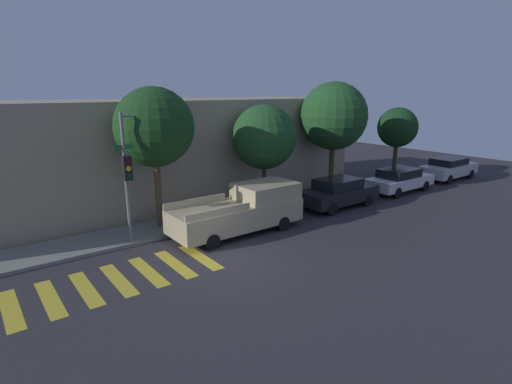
% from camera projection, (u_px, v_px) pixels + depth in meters
% --- Properties ---
extents(ground_plane, '(60.00, 60.00, 0.00)m').
position_uv_depth(ground_plane, '(223.00, 261.00, 13.95)').
color(ground_plane, '#2D2B30').
extents(sidewalk, '(26.00, 2.24, 0.14)m').
position_uv_depth(sidewalk, '(169.00, 226.00, 17.27)').
color(sidewalk, slate).
rests_on(sidewalk, ground).
extents(building_row, '(26.00, 6.00, 5.33)m').
position_uv_depth(building_row, '(128.00, 154.00, 20.12)').
color(building_row, gray).
rests_on(building_row, ground).
extents(crosswalk, '(6.32, 2.60, 0.00)m').
position_uv_depth(crosswalk, '(118.00, 280.00, 12.59)').
color(crosswalk, gold).
rests_on(crosswalk, ground).
extents(traffic_light_pole, '(2.60, 0.56, 5.04)m').
position_uv_depth(traffic_light_pole, '(139.00, 157.00, 14.84)').
color(traffic_light_pole, slate).
rests_on(traffic_light_pole, ground).
extents(pickup_truck, '(5.63, 2.10, 1.92)m').
position_uv_depth(pickup_truck, '(243.00, 209.00, 16.71)').
color(pickup_truck, tan).
rests_on(pickup_truck, ground).
extents(sedan_near_corner, '(4.32, 1.77, 1.48)m').
position_uv_depth(sedan_near_corner, '(339.00, 192.00, 20.21)').
color(sedan_near_corner, black).
rests_on(sedan_near_corner, ground).
extents(sedan_middle, '(4.48, 1.83, 1.38)m').
position_uv_depth(sedan_middle, '(399.00, 180.00, 23.28)').
color(sedan_middle, silver).
rests_on(sedan_middle, ground).
extents(sedan_far_end, '(4.54, 1.79, 1.44)m').
position_uv_depth(sedan_far_end, '(449.00, 168.00, 26.55)').
color(sedan_far_end, '#B7BABF').
rests_on(sedan_far_end, ground).
extents(tree_near_corner, '(3.23, 3.23, 5.97)m').
position_uv_depth(tree_near_corner, '(154.00, 127.00, 16.09)').
color(tree_near_corner, brown).
rests_on(tree_near_corner, ground).
extents(tree_midblock, '(3.18, 3.18, 5.15)m').
position_uv_depth(tree_midblock, '(264.00, 137.00, 19.58)').
color(tree_midblock, '#42301E').
rests_on(tree_midblock, ground).
extents(tree_far_end, '(3.78, 3.78, 6.27)m').
position_uv_depth(tree_far_end, '(334.00, 116.00, 22.26)').
color(tree_far_end, '#4C3823').
rests_on(tree_far_end, ground).
extents(tree_behind_truck, '(2.59, 2.59, 4.72)m').
position_uv_depth(tree_behind_truck, '(397.00, 128.00, 26.10)').
color(tree_behind_truck, '#42301E').
rests_on(tree_behind_truck, ground).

